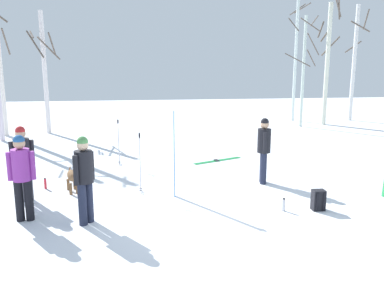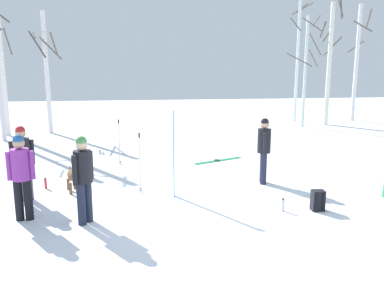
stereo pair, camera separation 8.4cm
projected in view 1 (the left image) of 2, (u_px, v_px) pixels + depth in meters
ground_plane at (217, 214)px, 7.86m from camera, size 60.00×60.00×0.00m
person_0 at (84, 174)px, 7.23m from camera, size 0.35×0.44×1.72m
person_1 at (23, 159)px, 8.49m from camera, size 0.49×0.34×1.72m
person_2 at (264, 146)px, 9.87m from camera, size 0.34×0.51×1.72m
person_3 at (22, 172)px, 7.38m from camera, size 0.52×0.34×1.72m
dog at (72, 177)px, 9.21m from camera, size 0.39×0.87×0.57m
ski_pair_planted_0 at (174, 155)px, 8.76m from camera, size 0.05×0.22×2.03m
ski_pair_lying_0 at (218, 161)px, 12.47m from camera, size 1.72×0.87×0.05m
ski_poles_0 at (119, 141)px, 11.84m from camera, size 0.07×0.25×1.41m
ski_poles_1 at (140, 161)px, 9.14m from camera, size 0.07×0.24×1.45m
backpack_0 at (318, 200)px, 8.09m from camera, size 0.27×0.30×0.44m
water_bottle_0 at (284, 205)px, 8.04m from camera, size 0.07×0.07×0.28m
water_bottle_1 at (45, 184)px, 9.53m from camera, size 0.06×0.06×0.28m
birch_tree_2 at (45, 71)px, 17.30m from camera, size 1.40×1.14×5.49m
birch_tree_3 at (304, 69)px, 19.33m from camera, size 1.71×1.40×5.55m
birch_tree_4 at (296, 49)px, 21.46m from camera, size 1.59×1.38×7.79m
birch_tree_5 at (328, 61)px, 19.98m from camera, size 1.33×1.27×6.42m
birch_tree_6 at (354, 62)px, 21.73m from camera, size 1.27×1.23×6.48m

